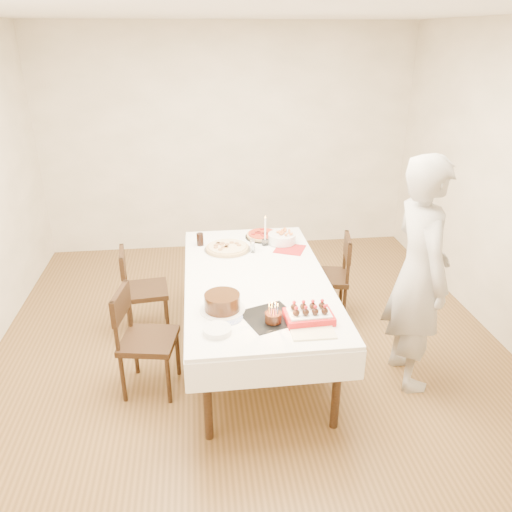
{
  "coord_description": "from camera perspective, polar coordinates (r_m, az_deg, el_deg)",
  "views": [
    {
      "loc": [
        -0.41,
        -3.59,
        2.56
      ],
      "look_at": [
        0.03,
        0.0,
        0.93
      ],
      "focal_mm": 35.0,
      "sensor_mm": 36.0,
      "label": 1
    }
  ],
  "objects": [
    {
      "name": "wall_back",
      "position": [
        6.23,
        -3.19,
        12.9
      ],
      "size": [
        4.5,
        0.04,
        2.7
      ],
      "primitive_type": "cube",
      "color": "#F5E6CE",
      "rests_on": "floor"
    },
    {
      "name": "red_placemat",
      "position": [
        4.57,
        3.88,
        0.78
      ],
      "size": [
        0.34,
        0.34,
        0.01
      ],
      "primitive_type": "cube",
      "rotation": [
        0.0,
        0.0,
        -0.43
      ],
      "color": "#B21E1E",
      "rests_on": "dining_table"
    },
    {
      "name": "chair_right_savory",
      "position": [
        4.82,
        8.02,
        -2.4
      ],
      "size": [
        0.51,
        0.51,
        0.85
      ],
      "primitive_type": null,
      "rotation": [
        0.0,
        0.0,
        -0.2
      ],
      "color": "#321D10",
      "rests_on": "floor"
    },
    {
      "name": "strawberry_box",
      "position": [
        3.46,
        6.07,
        -6.76
      ],
      "size": [
        0.34,
        0.23,
        0.08
      ],
      "primitive_type": null,
      "rotation": [
        0.0,
        0.0,
        0.04
      ],
      "color": "red",
      "rests_on": "dining_table"
    },
    {
      "name": "floor",
      "position": [
        4.43,
        -0.44,
        -11.13
      ],
      "size": [
        5.0,
        5.0,
        0.0
      ],
      "primitive_type": "plane",
      "color": "brown",
      "rests_on": "ground"
    },
    {
      "name": "pasta_bowl",
      "position": [
        4.68,
        2.97,
        2.04
      ],
      "size": [
        0.27,
        0.27,
        0.08
      ],
      "primitive_type": "cylinder",
      "rotation": [
        0.0,
        0.0,
        0.02
      ],
      "color": "white",
      "rests_on": "dining_table"
    },
    {
      "name": "wall_front",
      "position": [
        1.68,
        10.07,
        -22.29
      ],
      "size": [
        4.5,
        0.04,
        2.7
      ],
      "primitive_type": "cube",
      "color": "#F5E6CE",
      "rests_on": "floor"
    },
    {
      "name": "birthday_cake",
      "position": [
        3.39,
        1.99,
        -6.54
      ],
      "size": [
        0.12,
        0.12,
        0.13
      ],
      "primitive_type": "cylinder",
      "rotation": [
        0.0,
        0.0,
        -0.04
      ],
      "color": "#371C0F",
      "rests_on": "dining_table"
    },
    {
      "name": "cola_glass",
      "position": [
        4.65,
        -6.41,
        1.9
      ],
      "size": [
        0.07,
        0.07,
        0.12
      ],
      "primitive_type": "cylinder",
      "rotation": [
        0.0,
        0.0,
        0.04
      ],
      "color": "black",
      "rests_on": "dining_table"
    },
    {
      "name": "china_plate",
      "position": [
        3.49,
        -3.22,
        -7.03
      ],
      "size": [
        0.26,
        0.26,
        0.01
      ],
      "primitive_type": "cylinder",
      "rotation": [
        0.0,
        0.0,
        0.32
      ],
      "color": "white",
      "rests_on": "dining_table"
    },
    {
      "name": "box_lid",
      "position": [
        3.35,
        6.47,
        -8.67
      ],
      "size": [
        0.29,
        0.2,
        0.02
      ],
      "primitive_type": "cube",
      "rotation": [
        0.0,
        0.0,
        -0.01
      ],
      "color": "beige",
      "rests_on": "dining_table"
    },
    {
      "name": "taper_candle",
      "position": [
        4.6,
        1.06,
        2.95
      ],
      "size": [
        0.08,
        0.08,
        0.29
      ],
      "primitive_type": "cylinder",
      "rotation": [
        0.0,
        0.0,
        -0.3
      ],
      "color": "white",
      "rests_on": "dining_table"
    },
    {
      "name": "person",
      "position": [
        3.9,
        18.09,
        -2.08
      ],
      "size": [
        0.44,
        0.67,
        1.82
      ],
      "primitive_type": "imported",
      "rotation": [
        0.0,
        0.0,
        1.58
      ],
      "color": "beige",
      "rests_on": "floor"
    },
    {
      "name": "ceiling",
      "position": [
        3.62,
        -0.58,
        26.38
      ],
      "size": [
        5.0,
        5.0,
        0.0
      ],
      "primitive_type": "plane",
      "rotation": [
        3.14,
        0.0,
        0.0
      ],
      "color": "white",
      "rests_on": "wall_back"
    },
    {
      "name": "chair_left_savory",
      "position": [
        4.66,
        -12.48,
        -3.86
      ],
      "size": [
        0.47,
        0.47,
        0.83
      ],
      "primitive_type": null,
      "rotation": [
        0.0,
        0.0,
        3.25
      ],
      "color": "#321D10",
      "rests_on": "floor"
    },
    {
      "name": "dining_table",
      "position": [
        4.23,
        -0.0,
        -6.93
      ],
      "size": [
        1.66,
        2.36,
        0.75
      ],
      "primitive_type": "cube",
      "rotation": [
        0.0,
        0.0,
        -0.26
      ],
      "color": "white",
      "rests_on": "floor"
    },
    {
      "name": "pizza_white",
      "position": [
        4.54,
        -3.28,
        0.92
      ],
      "size": [
        0.54,
        0.54,
        0.04
      ],
      "primitive_type": "cylinder",
      "rotation": [
        0.0,
        0.0,
        0.32
      ],
      "color": "beige",
      "rests_on": "dining_table"
    },
    {
      "name": "cake_board",
      "position": [
        3.49,
        1.6,
        -7.04
      ],
      "size": [
        0.44,
        0.44,
        0.01
      ],
      "primitive_type": "cube",
      "rotation": [
        0.0,
        0.0,
        0.35
      ],
      "color": "black",
      "rests_on": "dining_table"
    },
    {
      "name": "plate_stack",
      "position": [
        3.33,
        -4.46,
        -8.45
      ],
      "size": [
        0.23,
        0.23,
        0.04
      ],
      "primitive_type": "cylinder",
      "rotation": [
        0.0,
        0.0,
        -0.24
      ],
      "color": "white",
      "rests_on": "dining_table"
    },
    {
      "name": "shaker_pair",
      "position": [
        4.47,
        -0.37,
        1.06
      ],
      "size": [
        0.12,
        0.12,
        0.11
      ],
      "primitive_type": null,
      "rotation": [
        0.0,
        0.0,
        -0.42
      ],
      "color": "white",
      "rests_on": "dining_table"
    },
    {
      "name": "chair_left_dessert",
      "position": [
        3.91,
        -12.16,
        -9.45
      ],
      "size": [
        0.51,
        0.51,
        0.86
      ],
      "primitive_type": null,
      "rotation": [
        0.0,
        0.0,
        2.96
      ],
      "color": "#321D10",
      "rests_on": "floor"
    },
    {
      "name": "pizza_pepperoni",
      "position": [
        4.82,
        0.77,
        2.39
      ],
      "size": [
        0.37,
        0.37,
        0.04
      ],
      "primitive_type": "cylinder",
      "rotation": [
        0.0,
        0.0,
        0.11
      ],
      "color": "red",
      "rests_on": "dining_table"
    },
    {
      "name": "layer_cake",
      "position": [
        3.55,
        -3.88,
        -5.32
      ],
      "size": [
        0.35,
        0.35,
        0.13
      ],
      "primitive_type": "cylinder",
      "rotation": [
        0.0,
        0.0,
        0.08
      ],
      "color": "#351C0D",
      "rests_on": "dining_table"
    }
  ]
}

